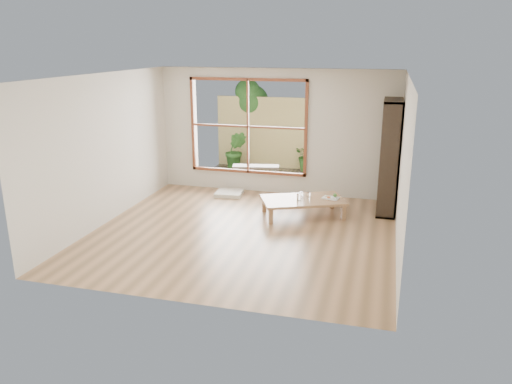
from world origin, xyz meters
TOP-DOWN VIEW (x-y plane):
  - ground at (0.00, 0.00)m, footprint 5.00×5.00m
  - low_table at (0.83, 1.09)m, footprint 1.70×1.37m
  - floor_cushion at (-0.90, 2.00)m, footprint 0.60×0.60m
  - bookshelf at (2.31, 1.75)m, footprint 0.34×0.95m
  - glass_tall at (0.77, 0.97)m, footprint 0.08×0.08m
  - glass_mid at (0.91, 1.24)m, footprint 0.06×0.06m
  - glass_short at (0.77, 1.25)m, footprint 0.07×0.07m
  - glass_small at (0.78, 1.10)m, footprint 0.06×0.06m
  - food_tray at (1.33, 1.26)m, footprint 0.33×0.27m
  - deck at (-0.60, 3.56)m, footprint 2.80×2.00m
  - garden_bench at (-0.65, 3.24)m, footprint 1.11×0.51m
  - bamboo_fence at (-0.60, 4.56)m, footprint 2.80×0.06m
  - shrub_right at (0.41, 4.40)m, footprint 0.88×0.82m
  - shrub_left at (-1.39, 4.08)m, footprint 0.58×0.49m
  - garden_tree at (-1.28, 4.86)m, footprint 1.04×0.85m

SIDE VIEW (x-z plane):
  - ground at x=0.00m, z-range 0.00..0.00m
  - deck at x=-0.60m, z-range -0.03..0.03m
  - floor_cushion at x=-0.90m, z-range 0.00..0.08m
  - low_table at x=0.83m, z-range 0.12..0.45m
  - garden_bench at x=-0.65m, z-range 0.13..0.47m
  - food_tray at x=1.33m, z-range 0.30..0.39m
  - glass_small at x=0.78m, z-range 0.33..0.40m
  - glass_short at x=0.77m, z-range 0.33..0.41m
  - glass_mid at x=0.91m, z-range 0.33..0.42m
  - glass_tall at x=0.77m, z-range 0.33..0.47m
  - shrub_right at x=0.41m, z-range 0.03..0.82m
  - shrub_left at x=-1.39m, z-range 0.03..0.99m
  - bamboo_fence at x=-0.60m, z-range 0.00..1.80m
  - bookshelf at x=2.31m, z-range 0.00..2.12m
  - garden_tree at x=-1.28m, z-range 0.52..2.74m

